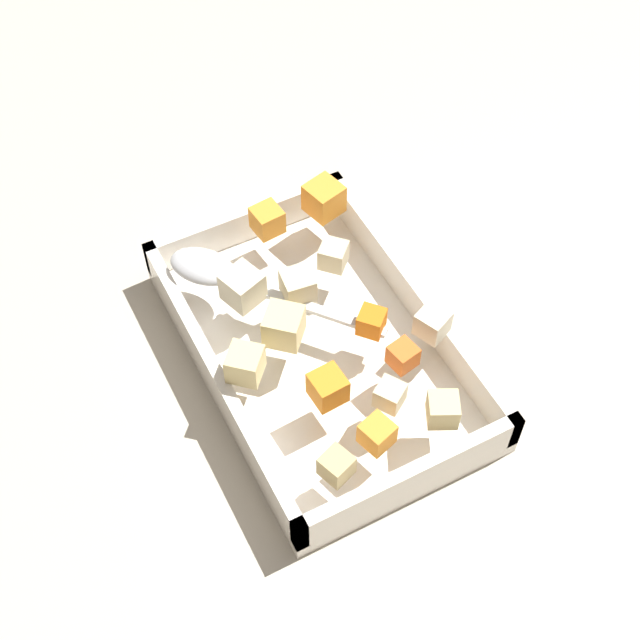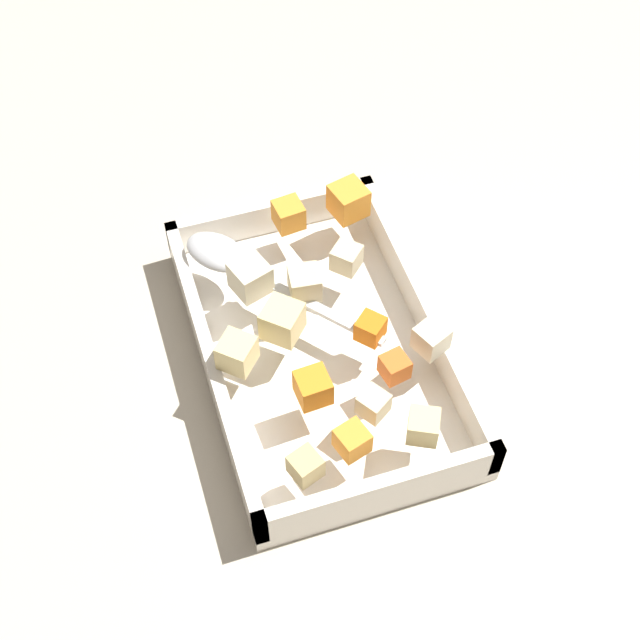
{
  "view_description": "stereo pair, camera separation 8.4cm",
  "coord_description": "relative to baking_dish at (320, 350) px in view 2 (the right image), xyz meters",
  "views": [
    {
      "loc": [
        -0.46,
        0.24,
        0.75
      ],
      "look_at": [
        -0.02,
        0.01,
        0.06
      ],
      "focal_mm": 51.01,
      "sensor_mm": 36.0,
      "label": 1
    },
    {
      "loc": [
        -0.49,
        0.16,
        0.75
      ],
      "look_at": [
        -0.02,
        0.01,
        0.06
      ],
      "focal_mm": 51.01,
      "sensor_mm": 36.0,
      "label": 2
    }
  ],
  "objects": [
    {
      "name": "potato_chunk_heap_top",
      "position": [
        -0.02,
        0.08,
        0.05
      ],
      "size": [
        0.04,
        0.04,
        0.03
      ],
      "primitive_type": "cube",
      "rotation": [
        0.0,
        0.0,
        5.55
      ],
      "color": "#E0CC89",
      "rests_on": "baking_dish"
    },
    {
      "name": "baking_dish",
      "position": [
        0.0,
        0.0,
        0.0
      ],
      "size": [
        0.35,
        0.22,
        0.05
      ],
      "color": "white",
      "rests_on": "ground_plane"
    },
    {
      "name": "parsnip_chunk_corner_sw",
      "position": [
        0.06,
        0.05,
        0.06
      ],
      "size": [
        0.04,
        0.04,
        0.03
      ],
      "primitive_type": "cube",
      "rotation": [
        0.0,
        0.0,
        5.04
      ],
      "color": "beige",
      "rests_on": "baking_dish"
    },
    {
      "name": "parsnip_chunk_corner_nw",
      "position": [
        -0.05,
        -0.09,
        0.05
      ],
      "size": [
        0.04,
        0.04,
        0.03
      ],
      "primitive_type": "cube",
      "rotation": [
        0.0,
        0.0,
        1.98
      ],
      "color": "beige",
      "rests_on": "baking_dish"
    },
    {
      "name": "potato_chunk_corner_se",
      "position": [
        -0.14,
        0.06,
        0.05
      ],
      "size": [
        0.03,
        0.03,
        0.02
      ],
      "primitive_type": "cube",
      "rotation": [
        0.0,
        0.0,
        0.34
      ],
      "color": "tan",
      "rests_on": "baking_dish"
    },
    {
      "name": "potato_chunk_center",
      "position": [
        0.0,
        0.03,
        0.06
      ],
      "size": [
        0.05,
        0.05,
        0.03
      ],
      "primitive_type": "cube",
      "rotation": [
        0.0,
        0.0,
        3.98
      ],
      "color": "#E0CC89",
      "rests_on": "baking_dish"
    },
    {
      "name": "carrot_chunk_near_right",
      "position": [
        -0.07,
        -0.05,
        0.05
      ],
      "size": [
        0.03,
        0.03,
        0.02
      ],
      "primitive_type": "cube",
      "rotation": [
        0.0,
        0.0,
        4.91
      ],
      "color": "orange",
      "rests_on": "baking_dish"
    },
    {
      "name": "carrot_chunk_mid_right",
      "position": [
        -0.07,
        0.03,
        0.05
      ],
      "size": [
        0.03,
        0.03,
        0.03
      ],
      "primitive_type": "cube",
      "rotation": [
        0.0,
        0.0,
        0.06
      ],
      "color": "orange",
      "rests_on": "baking_dish"
    },
    {
      "name": "potato_chunk_mid_left",
      "position": [
        -0.1,
        -0.02,
        0.05
      ],
      "size": [
        0.03,
        0.03,
        0.02
      ],
      "primitive_type": "cube",
      "rotation": [
        0.0,
        0.0,
        2.15
      ],
      "color": "beige",
      "rests_on": "baking_dish"
    },
    {
      "name": "ground_plane",
      "position": [
        0.02,
        -0.01,
        -0.02
      ],
      "size": [
        4.0,
        4.0,
        0.0
      ],
      "primitive_type": "plane",
      "color": "#BCB29E"
    },
    {
      "name": "serving_spoon",
      "position": [
        0.1,
        0.06,
        0.05
      ],
      "size": [
        0.19,
        0.16,
        0.02
      ],
      "rotation": [
        0.0,
        0.0,
        3.83
      ],
      "color": "silver",
      "rests_on": "baking_dish"
    },
    {
      "name": "potato_chunk_far_left",
      "position": [
        0.06,
        -0.05,
        0.05
      ],
      "size": [
        0.04,
        0.04,
        0.03
      ],
      "primitive_type": "cube",
      "rotation": [
        0.0,
        0.0,
        3.91
      ],
      "color": "beige",
      "rests_on": "baking_dish"
    },
    {
      "name": "carrot_chunk_rim_edge",
      "position": [
        0.13,
        -0.07,
        0.06
      ],
      "size": [
        0.04,
        0.04,
        0.03
      ],
      "primitive_type": "cube",
      "rotation": [
        0.0,
        0.0,
        3.39
      ],
      "color": "orange",
      "rests_on": "baking_dish"
    },
    {
      "name": "carrot_chunk_heap_side",
      "position": [
        0.13,
        -0.01,
        0.05
      ],
      "size": [
        0.03,
        0.03,
        0.03
      ],
      "primitive_type": "cube",
      "rotation": [
        0.0,
        0.0,
        3.25
      ],
      "color": "orange",
      "rests_on": "baking_dish"
    },
    {
      "name": "carrot_chunk_near_left",
      "position": [
        -0.02,
        -0.04,
        0.05
      ],
      "size": [
        0.03,
        0.03,
        0.02
      ],
      "primitive_type": "cube",
      "rotation": [
        0.0,
        0.0,
        3.87
      ],
      "color": "orange",
      "rests_on": "baking_dish"
    },
    {
      "name": "carrot_chunk_front_center",
      "position": [
        -0.13,
        0.01,
        0.05
      ],
      "size": [
        0.03,
        0.03,
        0.03
      ],
      "primitive_type": "cube",
      "rotation": [
        0.0,
        0.0,
        5.01
      ],
      "color": "orange",
      "rests_on": "baking_dish"
    },
    {
      "name": "potato_chunk_corner_ne",
      "position": [
        0.04,
        0.0,
        0.05
      ],
      "size": [
        0.03,
        0.03,
        0.03
      ],
      "primitive_type": "cube",
      "rotation": [
        0.0,
        0.0,
        4.59
      ],
      "color": "beige",
      "rests_on": "baking_dish"
    },
    {
      "name": "potato_chunk_near_spoon",
      "position": [
        -0.14,
        -0.05,
        0.05
      ],
      "size": [
        0.04,
        0.04,
        0.03
      ],
      "primitive_type": "cube",
      "rotation": [
        0.0,
        0.0,
        5.82
      ],
      "color": "#E0CC89",
      "rests_on": "baking_dish"
    }
  ]
}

